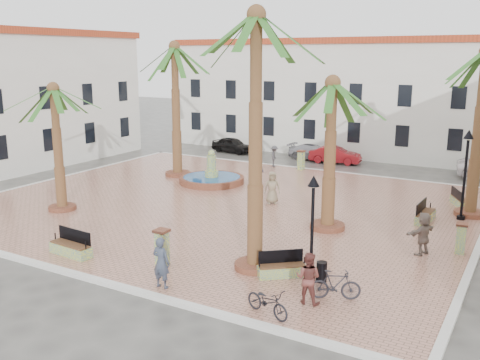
{
  "coord_description": "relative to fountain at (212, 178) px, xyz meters",
  "views": [
    {
      "loc": [
        14.86,
        -24.19,
        8.12
      ],
      "look_at": [
        1.0,
        0.0,
        1.6
      ],
      "focal_mm": 40.0,
      "sensor_mm": 36.0,
      "label": 1
    }
  ],
  "objects": [
    {
      "name": "car_red",
      "position": [
        4.39,
        10.73,
        0.2
      ],
      "size": [
        4.04,
        1.76,
        1.29
      ],
      "primitive_type": "imported",
      "rotation": [
        0.0,
        0.0,
        1.67
      ],
      "color": "maroon",
      "rests_on": "ground"
    },
    {
      "name": "ground",
      "position": [
        3.28,
        -3.81,
        -0.44
      ],
      "size": [
        120.0,
        120.0,
        0.0
      ],
      "primitive_type": "plane",
      "color": "#56544F",
      "rests_on": "ground"
    },
    {
      "name": "car_silver",
      "position": [
        2.46,
        11.15,
        0.17
      ],
      "size": [
        4.27,
        1.92,
        1.21
      ],
      "primitive_type": "imported",
      "rotation": [
        0.0,
        0.0,
        1.52
      ],
      "color": "#A5A4AD",
      "rests_on": "ground"
    },
    {
      "name": "cyclist_b",
      "position": [
        11.98,
        -12.78,
        0.58
      ],
      "size": [
        0.89,
        0.72,
        1.75
      ],
      "primitive_type": "imported",
      "rotation": [
        0.0,
        0.0,
        3.21
      ],
      "color": "brown",
      "rests_on": "plaza"
    },
    {
      "name": "bench_se",
      "position": [
        10.31,
        -11.23,
        -0.02
      ],
      "size": [
        1.73,
        1.57,
        0.95
      ],
      "rotation": [
        0.0,
        0.0,
        0.69
      ],
      "color": "#8CA361",
      "rests_on": "plaza"
    },
    {
      "name": "pedestrian_fountain_b",
      "position": [
        2.66,
        1.25,
        0.57
      ],
      "size": [
        1.1,
        0.75,
        1.73
      ],
      "primitive_type": "imported",
      "rotation": [
        0.0,
        0.0,
        -0.35
      ],
      "color": "#323850",
      "rests_on": "plaza"
    },
    {
      "name": "litter_bin",
      "position": [
        11.76,
        -10.96,
        0.08
      ],
      "size": [
        0.38,
        0.38,
        0.75
      ],
      "primitive_type": "cylinder",
      "color": "black",
      "rests_on": "plaza"
    },
    {
      "name": "lamppost_e",
      "position": [
        15.02,
        -0.43,
        2.76
      ],
      "size": [
        0.49,
        0.49,
        4.5
      ],
      "color": "black",
      "rests_on": "plaza"
    },
    {
      "name": "kerb_e",
      "position": [
        16.28,
        -3.81,
        -0.36
      ],
      "size": [
        0.3,
        22.3,
        0.16
      ],
      "primitive_type": "cube",
      "color": "silver",
      "rests_on": "ground"
    },
    {
      "name": "bicycle_b",
      "position": [
        12.67,
        -12.09,
        0.22
      ],
      "size": [
        1.76,
        1.14,
        1.03
      ],
      "primitive_type": "imported",
      "rotation": [
        0.0,
        0.0,
        1.99
      ],
      "color": "black",
      "rests_on": "plaza"
    },
    {
      "name": "kerb_w",
      "position": [
        -9.72,
        -3.81,
        -0.36
      ],
      "size": [
        0.3,
        22.3,
        0.16
      ],
      "primitive_type": "cube",
      "color": "silver",
      "rests_on": "ground"
    },
    {
      "name": "lamppost_s",
      "position": [
        11.38,
        -11.06,
        2.36
      ],
      "size": [
        0.43,
        0.43,
        3.91
      ],
      "color": "black",
      "rests_on": "plaza"
    },
    {
      "name": "cyclist_a",
      "position": [
        7.07,
        -14.21,
        0.64
      ],
      "size": [
        0.68,
        0.46,
        1.86
      ],
      "primitive_type": "imported",
      "rotation": [
        0.0,
        0.0,
        3.16
      ],
      "color": "#373F51",
      "rests_on": "plaza"
    },
    {
      "name": "plaza",
      "position": [
        3.28,
        -3.81,
        -0.37
      ],
      "size": [
        26.0,
        22.0,
        0.15
      ],
      "primitive_type": "cube",
      "color": "tan",
      "rests_on": "ground"
    },
    {
      "name": "pedestrian_north",
      "position": [
        1.21,
        6.59,
        0.48
      ],
      "size": [
        0.89,
        1.14,
        1.55
      ],
      "primitive_type": "imported",
      "rotation": [
        0.0,
        0.0,
        1.93
      ],
      "color": "#56555B",
      "rests_on": "plaza"
    },
    {
      "name": "bicycle_a",
      "position": [
        11.23,
        -14.21,
        0.16
      ],
      "size": [
        1.81,
        1.08,
        0.9
      ],
      "primitive_type": "imported",
      "rotation": [
        0.0,
        0.0,
        1.27
      ],
      "color": "black",
      "rests_on": "plaza"
    },
    {
      "name": "palm_sw",
      "position": [
        -3.56,
        -9.07,
        5.3
      ],
      "size": [
        4.66,
        4.66,
        6.67
      ],
      "color": "brown",
      "rests_on": "plaza"
    },
    {
      "name": "palm_e",
      "position": [
        9.76,
        -5.12,
        5.64
      ],
      "size": [
        5.33,
        5.33,
        7.14
      ],
      "color": "brown",
      "rests_on": "plaza"
    },
    {
      "name": "pedestrian_fountain_a",
      "position": [
        5.53,
        -2.44,
        0.6
      ],
      "size": [
        1.04,
        0.94,
        1.79
      ],
      "primitive_type": "imported",
      "rotation": [
        0.0,
        0.0,
        0.54
      ],
      "color": "#87775B",
      "rests_on": "plaza"
    },
    {
      "name": "kerb_s",
      "position": [
        3.28,
        -14.81,
        -0.36
      ],
      "size": [
        26.3,
        0.3,
        0.16
      ],
      "primitive_type": "cube",
      "color": "silver",
      "rests_on": "ground"
    },
    {
      "name": "palm_s",
      "position": [
        9.09,
        -11.07,
        8.11
      ],
      "size": [
        5.07,
        5.07,
        9.69
      ],
      "color": "brown",
      "rests_on": "plaza"
    },
    {
      "name": "building_north",
      "position": [
        3.28,
        16.18,
        4.32
      ],
      "size": [
        30.4,
        7.4,
        9.5
      ],
      "color": "white",
      "rests_on": "ground"
    },
    {
      "name": "bollard_e",
      "position": [
        15.68,
        -5.48,
        0.38
      ],
      "size": [
        0.51,
        0.51,
        1.3
      ],
      "rotation": [
        0.0,
        0.0,
        0.1
      ],
      "color": "#8CA361",
      "rests_on": "plaza"
    },
    {
      "name": "bollard_se",
      "position": [
        5.83,
        -12.59,
        0.46
      ],
      "size": [
        0.52,
        0.52,
        1.46
      ],
      "rotation": [
        0.0,
        0.0,
        0.01
      ],
      "color": "#8CA361",
      "rests_on": "plaza"
    },
    {
      "name": "bench_e",
      "position": [
        13.54,
        -1.69,
        -0.01
      ],
      "size": [
        0.67,
        1.94,
        1.01
      ],
      "rotation": [
        0.0,
        0.0,
        1.53
      ],
      "color": "#8CA361",
      "rests_on": "plaza"
    },
    {
      "name": "bench_ne",
      "position": [
        14.58,
        2.21,
        -0.03
      ],
      "size": [
        1.24,
        1.8,
        0.92
      ],
      "rotation": [
        0.0,
        0.0,
        2.02
      ],
      "color": "#8CA361",
      "rests_on": "plaza"
    },
    {
      "name": "palm_nw",
      "position": [
        -3.18,
        0.66,
        7.31
      ],
      "size": [
        5.46,
        5.46,
        8.91
      ],
      "color": "brown",
      "rests_on": "plaza"
    },
    {
      "name": "car_black",
      "position": [
        -4.82,
        10.79,
        0.21
      ],
      "size": [
        4.02,
        2.13,
        1.3
      ],
      "primitive_type": "imported",
      "rotation": [
        0.0,
        0.0,
        1.41
      ],
      "color": "black",
      "rests_on": "ground"
    },
    {
      "name": "kerb_n",
      "position": [
        3.28,
        7.19,
        -0.36
      ],
      "size": [
        26.3,
        0.3,
        0.16
      ],
      "primitive_type": "cube",
      "color": "silver",
      "rests_on": "ground"
    },
    {
      "name": "bench_s",
      "position": [
        1.91,
        -13.56,
        0.01
      ],
      "size": [
        2.03,
        0.75,
        1.05
      ],
      "rotation": [
        0.0,
        0.0,
        -0.07
      ],
      "color": "#8CA361",
      "rests_on": "plaza"
    },
    {
      "name": "bollard_n",
      "position": [
        3.33,
        6.59,
        0.43
      ],
      "size": [
        0.54,
        0.54,
        1.39
      ],
      "rotation": [
        0.0,
        0.0,
        -0.1
      ],
      "color": "#8CA361",
      "rests_on": "plaza"
    },
    {
      "name": "pedestrian_east",
      "position": [
        14.34,
        -6.35,
        0.6
      ],
      "size": [
        1.16,
        1.73,
        1.79
      ],
      "primitive_type": "imported",
      "rotation": [
        0.0,
        0.0,
        -1.99
      ],
      "color": "gray",
      "rests_on": "plaza"
    },
    {
      "name": "fountain",
      "position": [
        0.0,
        0.0,
        0.0
      ],
      "size": [
        4.14,
        4.14,
        2.14
      ],
      "color": "brown",
      "rests_on": "plaza"
    }
  ]
}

